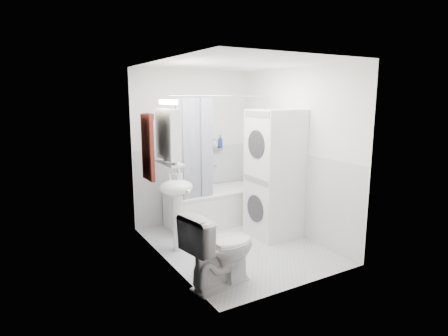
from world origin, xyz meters
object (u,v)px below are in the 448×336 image
bathtub (213,205)px  toilet (220,249)px  washer_dryer (274,174)px  sink (177,199)px

bathtub → toilet: size_ratio=1.76×
washer_dryer → toilet: size_ratio=2.21×
sink → toilet: sink is taller
bathtub → sink: size_ratio=1.39×
washer_dryer → sink: bearing=174.2°
washer_dryer → bathtub: bearing=122.8°
sink → washer_dryer: 1.46m
bathtub → toilet: 1.96m
washer_dryer → toilet: washer_dryer is taller
washer_dryer → toilet: (-1.40, -0.89, -0.51)m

